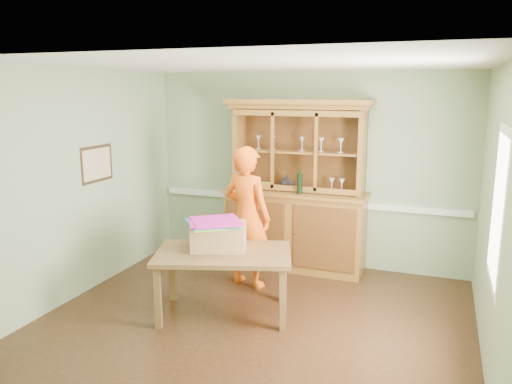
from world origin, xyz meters
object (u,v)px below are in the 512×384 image
at_px(dining_table, 223,259).
at_px(person, 247,217).
at_px(china_hutch, 296,210).
at_px(cardboard_box, 219,236).

relative_size(dining_table, person, 0.93).
height_order(china_hutch, cardboard_box, china_hutch).
distance_m(china_hutch, person, 0.94).
relative_size(china_hutch, person, 1.31).
bearing_deg(cardboard_box, china_hutch, 76.28).
relative_size(dining_table, cardboard_box, 2.84).
relative_size(cardboard_box, person, 0.33).
distance_m(china_hutch, cardboard_box, 1.71).
xyz_separation_m(china_hutch, dining_table, (-0.31, -1.76, -0.17)).
xyz_separation_m(cardboard_box, person, (0.02, 0.80, 0.03)).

